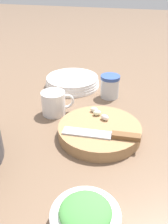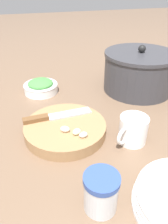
{
  "view_description": "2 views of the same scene",
  "coord_description": "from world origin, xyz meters",
  "px_view_note": "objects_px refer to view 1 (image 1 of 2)",
  "views": [
    {
      "loc": [
        -0.61,
        -0.18,
        0.42
      ],
      "look_at": [
        -0.03,
        -0.03,
        0.07
      ],
      "focal_mm": 40.0,
      "sensor_mm": 36.0,
      "label": 1
    },
    {
      "loc": [
        0.47,
        -0.17,
        0.4
      ],
      "look_at": [
        -0.02,
        -0.02,
        0.07
      ],
      "focal_mm": 35.0,
      "sensor_mm": 36.0,
      "label": 2
    }
  ],
  "objects_px": {
    "spice_jar": "(110,86)",
    "plate_stack": "(72,82)",
    "cutting_board": "(99,131)",
    "herb_bowl": "(85,217)",
    "garlic_cloves": "(99,113)",
    "coffee_mug": "(54,103)",
    "chef_knife": "(106,135)"
  },
  "relations": [
    {
      "from": "cutting_board",
      "to": "plate_stack",
      "type": "relative_size",
      "value": 1.09
    },
    {
      "from": "garlic_cloves",
      "to": "coffee_mug",
      "type": "relative_size",
      "value": 0.66
    },
    {
      "from": "chef_knife",
      "to": "coffee_mug",
      "type": "relative_size",
      "value": 2.04
    },
    {
      "from": "cutting_board",
      "to": "spice_jar",
      "type": "xyz_separation_m",
      "value": [
        0.25,
        0.01,
        0.03
      ]
    },
    {
      "from": "garlic_cloves",
      "to": "plate_stack",
      "type": "height_order",
      "value": "garlic_cloves"
    },
    {
      "from": "cutting_board",
      "to": "garlic_cloves",
      "type": "relative_size",
      "value": 3.5
    },
    {
      "from": "garlic_cloves",
      "to": "plate_stack",
      "type": "xyz_separation_m",
      "value": [
        0.26,
        0.16,
        -0.02
      ]
    },
    {
      "from": "spice_jar",
      "to": "plate_stack",
      "type": "relative_size",
      "value": 0.39
    },
    {
      "from": "garlic_cloves",
      "to": "coffee_mug",
      "type": "height_order",
      "value": "coffee_mug"
    },
    {
      "from": "cutting_board",
      "to": "herb_bowl",
      "type": "distance_m",
      "value": 0.29
    },
    {
      "from": "spice_jar",
      "to": "plate_stack",
      "type": "xyz_separation_m",
      "value": [
        0.06,
        0.16,
        -0.02
      ]
    },
    {
      "from": "garlic_cloves",
      "to": "spice_jar",
      "type": "height_order",
      "value": "spice_jar"
    },
    {
      "from": "chef_knife",
      "to": "cutting_board",
      "type": "bearing_deg",
      "value": 26.83
    },
    {
      "from": "cutting_board",
      "to": "spice_jar",
      "type": "height_order",
      "value": "spice_jar"
    },
    {
      "from": "plate_stack",
      "to": "garlic_cloves",
      "type": "bearing_deg",
      "value": -147.52
    },
    {
      "from": "spice_jar",
      "to": "coffee_mug",
      "type": "height_order",
      "value": "spice_jar"
    },
    {
      "from": "spice_jar",
      "to": "coffee_mug",
      "type": "xyz_separation_m",
      "value": [
        -0.17,
        0.15,
        -0.0
      ]
    },
    {
      "from": "chef_knife",
      "to": "plate_stack",
      "type": "xyz_separation_m",
      "value": [
        0.35,
        0.2,
        -0.02
      ]
    },
    {
      "from": "cutting_board",
      "to": "plate_stack",
      "type": "xyz_separation_m",
      "value": [
        0.31,
        0.18,
        0.0
      ]
    },
    {
      "from": "chef_knife",
      "to": "coffee_mug",
      "type": "height_order",
      "value": "coffee_mug"
    },
    {
      "from": "spice_jar",
      "to": "coffee_mug",
      "type": "relative_size",
      "value": 0.83
    },
    {
      "from": "herb_bowl",
      "to": "plate_stack",
      "type": "height_order",
      "value": "herb_bowl"
    },
    {
      "from": "cutting_board",
      "to": "coffee_mug",
      "type": "bearing_deg",
      "value": 62.83
    },
    {
      "from": "chef_knife",
      "to": "coffee_mug",
      "type": "xyz_separation_m",
      "value": [
        0.13,
        0.19,
        0.0
      ]
    },
    {
      "from": "cutting_board",
      "to": "plate_stack",
      "type": "bearing_deg",
      "value": 29.69
    },
    {
      "from": "chef_knife",
      "to": "garlic_cloves",
      "type": "bearing_deg",
      "value": 18.55
    },
    {
      "from": "herb_bowl",
      "to": "plate_stack",
      "type": "bearing_deg",
      "value": 19.31
    },
    {
      "from": "spice_jar",
      "to": "plate_stack",
      "type": "distance_m",
      "value": 0.17
    },
    {
      "from": "herb_bowl",
      "to": "spice_jar",
      "type": "bearing_deg",
      "value": 5.06
    },
    {
      "from": "garlic_cloves",
      "to": "herb_bowl",
      "type": "bearing_deg",
      "value": -172.17
    },
    {
      "from": "cutting_board",
      "to": "spice_jar",
      "type": "bearing_deg",
      "value": 3.31
    },
    {
      "from": "cutting_board",
      "to": "plate_stack",
      "type": "height_order",
      "value": "plate_stack"
    }
  ]
}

